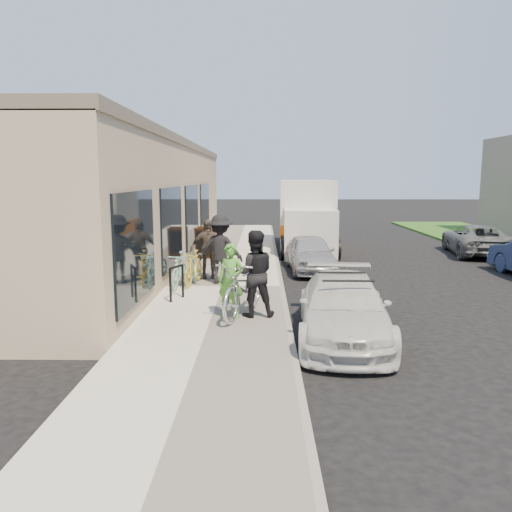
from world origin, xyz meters
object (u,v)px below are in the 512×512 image
object	(u,v)px
cruiser_bike_c	(194,268)
bystander_b	(208,249)
sedan_silver	(310,253)
moving_truck	(307,219)
sandwich_board	(205,243)
woman_rider	(231,281)
sedan_white	(343,308)
man_standing	(254,273)
far_car_gray	(476,239)
cruiser_bike_b	(192,265)
cruiser_bike_a	(179,270)
bystander_a	(220,249)
bike_rack	(177,279)
tandem_bike	(244,288)

from	to	relation	value
cruiser_bike_c	bystander_b	xyz separation A→B (m)	(0.29, 0.85, 0.39)
sedan_silver	moving_truck	xyz separation A→B (m)	(0.32, 4.99, 0.69)
cruiser_bike_c	sandwich_board	bearing A→B (deg)	101.48
cruiser_bike_c	woman_rider	bearing A→B (deg)	-60.29
sedan_white	man_standing	xyz separation A→B (m)	(-1.67, 0.97, 0.46)
sedan_silver	man_standing	distance (m)	6.01
far_car_gray	cruiser_bike_b	world-z (taller)	far_car_gray
far_car_gray	cruiser_bike_c	bearing A→B (deg)	40.66
woman_rider	cruiser_bike_a	size ratio (longest dim) A/B	1.00
bystander_b	far_car_gray	bearing A→B (deg)	18.98
far_car_gray	cruiser_bike_b	xyz separation A→B (m)	(-10.26, -5.62, -0.05)
cruiser_bike_c	bystander_a	world-z (taller)	bystander_a
far_car_gray	bike_rack	bearing A→B (deg)	46.67
moving_truck	cruiser_bike_b	size ratio (longest dim) A/B	3.89
tandem_bike	cruiser_bike_c	size ratio (longest dim) A/B	1.48
man_standing	cruiser_bike_c	bearing A→B (deg)	-68.20
bike_rack	cruiser_bike_a	world-z (taller)	cruiser_bike_a
sedan_silver	tandem_bike	world-z (taller)	tandem_bike
bystander_a	cruiser_bike_b	bearing A→B (deg)	-24.00
woman_rider	bike_rack	bearing A→B (deg)	152.52
sedan_white	far_car_gray	bearing A→B (deg)	62.07
far_car_gray	cruiser_bike_c	world-z (taller)	far_car_gray
sedan_silver	cruiser_bike_c	size ratio (longest dim) A/B	2.31
moving_truck	bystander_a	xyz separation A→B (m)	(-2.96, -7.56, -0.20)
cruiser_bike_a	cruiser_bike_b	bearing A→B (deg)	83.54
far_car_gray	bystander_b	size ratio (longest dim) A/B	2.56
cruiser_bike_b	cruiser_bike_c	xyz separation A→B (m)	(0.13, -0.67, 0.05)
cruiser_bike_b	cruiser_bike_c	size ratio (longest dim) A/B	1.02
moving_truck	cruiser_bike_b	world-z (taller)	moving_truck
sandwich_board	cruiser_bike_a	distance (m)	4.72
sandwich_board	cruiser_bike_b	size ratio (longest dim) A/B	0.72
tandem_bike	bike_rack	bearing A→B (deg)	158.98
cruiser_bike_a	cruiser_bike_b	size ratio (longest dim) A/B	1.01
tandem_bike	cruiser_bike_b	world-z (taller)	tandem_bike
bike_rack	sedan_white	size ratio (longest dim) A/B	0.20
sedan_silver	moving_truck	bearing A→B (deg)	83.30
cruiser_bike_c	bike_rack	bearing A→B (deg)	-86.30
cruiser_bike_b	tandem_bike	bearing A→B (deg)	-81.85
woman_rider	man_standing	xyz separation A→B (m)	(0.46, 0.13, 0.13)
sandwich_board	tandem_bike	size ratio (longest dim) A/B	0.50
woman_rider	cruiser_bike_a	distance (m)	3.20
far_car_gray	bystander_a	size ratio (longest dim) A/B	2.31
cruiser_bike_c	far_car_gray	bearing A→B (deg)	40.97
woman_rider	cruiser_bike_a	xyz separation A→B (m)	(-1.51, 2.81, -0.30)
sedan_white	cruiser_bike_b	size ratio (longest dim) A/B	2.71
bike_rack	cruiser_bike_c	xyz separation A→B (m)	(0.16, 1.71, -0.04)
tandem_bike	bystander_b	distance (m)	4.00
cruiser_bike_a	cruiser_bike_c	xyz separation A→B (m)	(0.32, 0.37, -0.01)
tandem_bike	woman_rider	distance (m)	0.37
woman_rider	sandwich_board	bearing A→B (deg)	120.16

